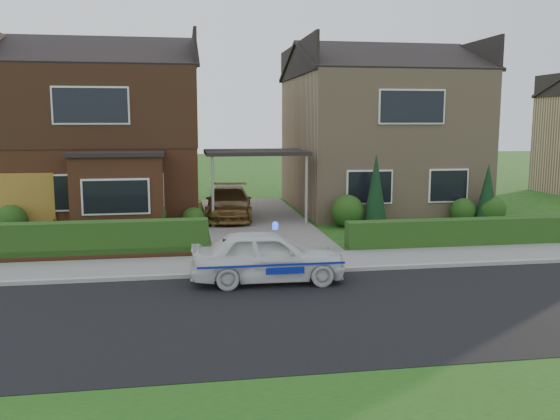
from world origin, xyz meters
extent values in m
plane|color=#144312|center=(0.00, 0.00, 0.00)|extent=(120.00, 120.00, 0.00)
cube|color=black|center=(0.00, 0.00, 0.00)|extent=(60.00, 6.00, 0.02)
cube|color=#9E9993|center=(0.00, 3.05, 0.06)|extent=(60.00, 0.16, 0.12)
cube|color=slate|center=(0.00, 4.10, 0.05)|extent=(60.00, 2.00, 0.10)
cube|color=#666059|center=(0.00, 11.00, 0.06)|extent=(3.80, 12.00, 0.12)
cube|color=brown|center=(-5.80, 14.00, 2.90)|extent=(7.20, 8.00, 5.80)
cube|color=white|center=(-7.38, 9.98, 1.40)|extent=(1.80, 0.08, 1.30)
cube|color=white|center=(-4.22, 9.98, 1.40)|extent=(1.60, 0.08, 1.30)
cube|color=white|center=(-5.80, 9.98, 4.40)|extent=(2.60, 0.08, 1.30)
cube|color=black|center=(-5.80, 14.00, 4.35)|extent=(7.26, 8.06, 2.90)
cube|color=brown|center=(-4.94, 9.30, 1.35)|extent=(3.00, 1.40, 2.70)
cube|color=black|center=(-4.94, 9.30, 2.77)|extent=(3.20, 1.60, 0.14)
cube|color=tan|center=(5.80, 14.00, 2.90)|extent=(7.20, 8.00, 5.80)
cube|color=white|center=(4.22, 9.98, 1.40)|extent=(1.80, 0.08, 1.30)
cube|color=white|center=(7.38, 9.98, 1.40)|extent=(1.60, 0.08, 1.30)
cube|color=white|center=(5.80, 9.98, 4.40)|extent=(2.60, 0.08, 1.30)
cube|color=black|center=(0.00, 11.00, 2.70)|extent=(3.80, 3.00, 0.14)
cylinder|color=gray|center=(-1.70, 9.60, 1.35)|extent=(0.10, 0.10, 2.70)
cylinder|color=gray|center=(1.70, 9.60, 1.35)|extent=(0.10, 0.10, 2.70)
cube|color=olive|center=(-8.25, 9.96, 1.05)|extent=(2.20, 0.10, 2.10)
cube|color=brown|center=(-5.80, 5.30, 0.18)|extent=(7.70, 0.25, 0.36)
cube|color=#1A3811|center=(-5.80, 5.45, 0.00)|extent=(7.50, 0.55, 0.90)
cube|color=#1A3811|center=(5.80, 5.35, 0.00)|extent=(7.50, 0.55, 0.80)
sphere|color=#1A3811|center=(-8.50, 9.50, 0.54)|extent=(1.08, 1.08, 1.08)
sphere|color=#1A3811|center=(-4.00, 9.30, 0.66)|extent=(1.32, 1.32, 1.32)
sphere|color=#1A3811|center=(-2.40, 9.60, 0.42)|extent=(0.84, 0.84, 0.84)
sphere|color=#1A3811|center=(3.20, 9.40, 0.60)|extent=(1.20, 1.20, 1.20)
sphere|color=#1A3811|center=(7.80, 9.50, 0.48)|extent=(0.96, 0.96, 0.96)
sphere|color=#1A3811|center=(8.80, 9.20, 0.54)|extent=(1.08, 1.08, 1.08)
cone|color=black|center=(4.20, 9.20, 1.30)|extent=(0.90, 0.90, 2.60)
cone|color=black|center=(8.60, 9.20, 1.10)|extent=(0.90, 0.90, 2.20)
imported|color=white|center=(-0.75, 2.40, 0.63)|extent=(1.59, 3.76, 1.27)
sphere|color=#193FF2|center=(-0.57, 2.40, 1.35)|extent=(0.17, 0.17, 0.17)
cube|color=navy|center=(-0.75, 1.65, 0.58)|extent=(3.43, 0.02, 0.05)
cube|color=navy|center=(-0.75, 3.15, 0.58)|extent=(3.43, 0.01, 0.05)
ellipsoid|color=black|center=(-1.80, 2.30, 0.90)|extent=(0.22, 0.17, 0.21)
sphere|color=white|center=(-1.78, 2.24, 0.89)|extent=(0.11, 0.11, 0.11)
sphere|color=black|center=(-1.78, 2.28, 1.04)|extent=(0.13, 0.13, 0.13)
cone|color=black|center=(-1.82, 2.29, 1.10)|extent=(0.04, 0.04, 0.05)
cone|color=black|center=(-1.73, 2.29, 1.10)|extent=(0.04, 0.04, 0.05)
imported|color=brown|center=(-1.00, 11.35, 0.74)|extent=(2.09, 4.38, 1.23)
imported|color=gray|center=(-8.24, 7.71, 0.38)|extent=(0.47, 0.39, 0.76)
imported|color=gray|center=(-7.03, 8.76, 0.35)|extent=(0.49, 0.49, 0.69)
imported|color=gray|center=(-4.65, 7.00, 0.41)|extent=(0.60, 0.60, 0.83)
camera|label=1|loc=(-2.72, -11.42, 3.87)|focal=38.00mm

